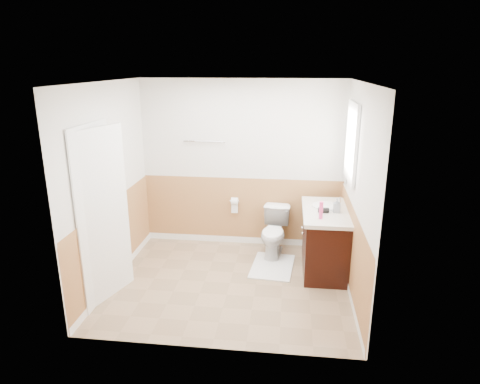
# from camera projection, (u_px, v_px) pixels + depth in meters

# --- Properties ---
(floor) EXTENTS (3.00, 3.00, 0.00)m
(floor) POSITION_uv_depth(u_px,v_px,m) (230.00, 283.00, 5.39)
(floor) COLOR #8C7051
(floor) RESTS_ON ground
(ceiling) EXTENTS (3.00, 3.00, 0.00)m
(ceiling) POSITION_uv_depth(u_px,v_px,m) (228.00, 82.00, 4.66)
(ceiling) COLOR white
(ceiling) RESTS_ON floor
(wall_back) EXTENTS (3.00, 0.00, 3.00)m
(wall_back) POSITION_uv_depth(u_px,v_px,m) (242.00, 165.00, 6.26)
(wall_back) COLOR silver
(wall_back) RESTS_ON floor
(wall_front) EXTENTS (3.00, 0.00, 3.00)m
(wall_front) POSITION_uv_depth(u_px,v_px,m) (209.00, 231.00, 3.79)
(wall_front) COLOR silver
(wall_front) RESTS_ON floor
(wall_left) EXTENTS (0.00, 3.00, 3.00)m
(wall_left) POSITION_uv_depth(u_px,v_px,m) (109.00, 186.00, 5.19)
(wall_left) COLOR silver
(wall_left) RESTS_ON floor
(wall_right) EXTENTS (0.00, 3.00, 3.00)m
(wall_right) POSITION_uv_depth(u_px,v_px,m) (358.00, 194.00, 4.85)
(wall_right) COLOR silver
(wall_right) RESTS_ON floor
(wainscot_back) EXTENTS (3.00, 0.00, 3.00)m
(wainscot_back) POSITION_uv_depth(u_px,v_px,m) (242.00, 212.00, 6.46)
(wainscot_back) COLOR #A77943
(wainscot_back) RESTS_ON floor
(wainscot_front) EXTENTS (3.00, 0.00, 3.00)m
(wainscot_front) POSITION_uv_depth(u_px,v_px,m) (211.00, 303.00, 4.02)
(wainscot_front) COLOR #A77943
(wainscot_front) RESTS_ON floor
(wainscot_left) EXTENTS (0.00, 2.60, 2.60)m
(wainscot_left) POSITION_uv_depth(u_px,v_px,m) (115.00, 242.00, 5.41)
(wainscot_left) COLOR #A77943
(wainscot_left) RESTS_ON floor
(wainscot_right) EXTENTS (0.00, 2.60, 2.60)m
(wainscot_right) POSITION_uv_depth(u_px,v_px,m) (351.00, 253.00, 5.07)
(wainscot_right) COLOR #A77943
(wainscot_right) RESTS_ON floor
(toilet) EXTENTS (0.45, 0.71, 0.69)m
(toilet) POSITION_uv_depth(u_px,v_px,m) (274.00, 233.00, 6.09)
(toilet) COLOR white
(toilet) RESTS_ON floor
(bath_mat) EXTENTS (0.62, 0.85, 0.02)m
(bath_mat) POSITION_uv_depth(u_px,v_px,m) (272.00, 266.00, 5.81)
(bath_mat) COLOR silver
(bath_mat) RESTS_ON floor
(vanity_cabinet) EXTENTS (0.55, 1.10, 0.80)m
(vanity_cabinet) POSITION_uv_depth(u_px,v_px,m) (325.00, 242.00, 5.65)
(vanity_cabinet) COLOR black
(vanity_cabinet) RESTS_ON floor
(vanity_knob_left) EXTENTS (0.03, 0.03, 0.03)m
(vanity_knob_left) POSITION_uv_depth(u_px,v_px,m) (303.00, 233.00, 5.55)
(vanity_knob_left) COLOR silver
(vanity_knob_left) RESTS_ON vanity_cabinet
(vanity_knob_right) EXTENTS (0.03, 0.03, 0.03)m
(vanity_knob_right) POSITION_uv_depth(u_px,v_px,m) (302.00, 228.00, 5.73)
(vanity_knob_right) COLOR silver
(vanity_knob_right) RESTS_ON vanity_cabinet
(countertop) EXTENTS (0.60, 1.15, 0.05)m
(countertop) POSITION_uv_depth(u_px,v_px,m) (326.00, 212.00, 5.53)
(countertop) COLOR beige
(countertop) RESTS_ON vanity_cabinet
(sink_basin) EXTENTS (0.36, 0.36, 0.02)m
(sink_basin) POSITION_uv_depth(u_px,v_px,m) (326.00, 206.00, 5.66)
(sink_basin) COLOR silver
(sink_basin) RESTS_ON countertop
(faucet) EXTENTS (0.02, 0.02, 0.14)m
(faucet) POSITION_uv_depth(u_px,v_px,m) (340.00, 202.00, 5.62)
(faucet) COLOR silver
(faucet) RESTS_ON countertop
(lotion_bottle) EXTENTS (0.05, 0.05, 0.22)m
(lotion_bottle) POSITION_uv_depth(u_px,v_px,m) (321.00, 210.00, 5.19)
(lotion_bottle) COLOR #EE3D87
(lotion_bottle) RESTS_ON countertop
(soap_dispenser) EXTENTS (0.09, 0.09, 0.19)m
(soap_dispenser) POSITION_uv_depth(u_px,v_px,m) (337.00, 205.00, 5.42)
(soap_dispenser) COLOR gray
(soap_dispenser) RESTS_ON countertop
(hair_dryer_body) EXTENTS (0.14, 0.07, 0.07)m
(hair_dryer_body) POSITION_uv_depth(u_px,v_px,m) (323.00, 210.00, 5.42)
(hair_dryer_body) COLOR black
(hair_dryer_body) RESTS_ON countertop
(hair_dryer_handle) EXTENTS (0.03, 0.03, 0.07)m
(hair_dryer_handle) POSITION_uv_depth(u_px,v_px,m) (321.00, 211.00, 5.47)
(hair_dryer_handle) COLOR black
(hair_dryer_handle) RESTS_ON countertop
(mirror_panel) EXTENTS (0.02, 0.35, 0.90)m
(mirror_panel) POSITION_uv_depth(u_px,v_px,m) (346.00, 150.00, 5.81)
(mirror_panel) COLOR silver
(mirror_panel) RESTS_ON wall_right
(window_frame) EXTENTS (0.04, 0.80, 1.00)m
(window_frame) POSITION_uv_depth(u_px,v_px,m) (351.00, 142.00, 5.27)
(window_frame) COLOR white
(window_frame) RESTS_ON wall_right
(window_glass) EXTENTS (0.01, 0.70, 0.90)m
(window_glass) POSITION_uv_depth(u_px,v_px,m) (353.00, 142.00, 5.27)
(window_glass) COLOR white
(window_glass) RESTS_ON wall_right
(door) EXTENTS (0.29, 0.78, 2.04)m
(door) POSITION_uv_depth(u_px,v_px,m) (103.00, 216.00, 4.82)
(door) COLOR white
(door) RESTS_ON wall_left
(door_frame) EXTENTS (0.02, 0.92, 2.10)m
(door_frame) POSITION_uv_depth(u_px,v_px,m) (97.00, 215.00, 4.83)
(door_frame) COLOR white
(door_frame) RESTS_ON wall_left
(door_knob) EXTENTS (0.06, 0.06, 0.06)m
(door_knob) POSITION_uv_depth(u_px,v_px,m) (120.00, 212.00, 5.15)
(door_knob) COLOR silver
(door_knob) RESTS_ON door
(towel_bar) EXTENTS (0.62, 0.02, 0.02)m
(towel_bar) POSITION_uv_depth(u_px,v_px,m) (204.00, 141.00, 6.17)
(towel_bar) COLOR silver
(towel_bar) RESTS_ON wall_back
(tp_holder_bar) EXTENTS (0.14, 0.02, 0.02)m
(tp_holder_bar) POSITION_uv_depth(u_px,v_px,m) (235.00, 201.00, 6.36)
(tp_holder_bar) COLOR silver
(tp_holder_bar) RESTS_ON wall_back
(tp_roll) EXTENTS (0.10, 0.11, 0.11)m
(tp_roll) POSITION_uv_depth(u_px,v_px,m) (235.00, 201.00, 6.36)
(tp_roll) COLOR white
(tp_roll) RESTS_ON tp_holder_bar
(tp_sheet) EXTENTS (0.10, 0.01, 0.16)m
(tp_sheet) POSITION_uv_depth(u_px,v_px,m) (235.00, 208.00, 6.39)
(tp_sheet) COLOR white
(tp_sheet) RESTS_ON tp_roll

